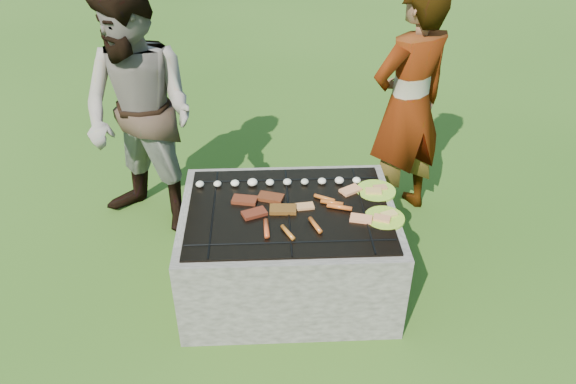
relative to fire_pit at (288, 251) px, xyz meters
name	(u,v)px	position (x,y,z in m)	size (l,w,h in m)	color
lawn	(288,284)	(0.00, 0.00, -0.28)	(60.00, 60.00, 0.00)	#244B12
fire_pit	(288,251)	(0.00, 0.00, 0.00)	(1.30, 1.00, 0.62)	gray
mushrooms	(279,182)	(-0.05, 0.27, 0.35)	(1.05, 0.06, 0.04)	beige
pork_slabs	(264,205)	(-0.14, 0.03, 0.34)	(0.39, 0.29, 0.02)	maroon
sausages	(310,216)	(0.12, -0.10, 0.34)	(0.53, 0.44, 0.03)	#BC4F1E
bread_on_grate	(343,204)	(0.33, 0.02, 0.34)	(0.45, 0.42, 0.02)	tan
plate_far	(376,191)	(0.56, 0.17, 0.33)	(0.32, 0.32, 0.03)	#AEDD35
plate_near	(385,218)	(0.56, -0.11, 0.33)	(0.25, 0.25, 0.03)	#E6FC3C
cook	(408,106)	(0.88, 0.83, 0.59)	(0.64, 0.42, 1.75)	gray
bystander	(140,116)	(-0.97, 0.74, 0.60)	(0.86, 0.67, 1.77)	gray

